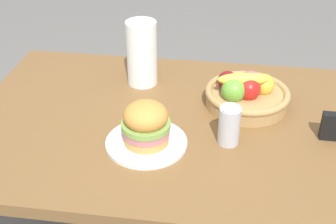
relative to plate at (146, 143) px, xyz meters
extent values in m
cube|color=brown|center=(0.09, 0.14, -0.03)|extent=(1.40, 0.90, 0.04)
cylinder|color=brown|center=(-0.53, 0.51, -0.40)|extent=(0.07, 0.07, 0.71)
cylinder|color=brown|center=(0.71, 0.51, -0.40)|extent=(0.07, 0.07, 0.71)
cylinder|color=white|center=(0.00, 0.00, 0.00)|extent=(0.25, 0.25, 0.01)
cylinder|color=tan|center=(0.00, 0.00, 0.02)|extent=(0.14, 0.14, 0.03)
cylinder|color=#C67075|center=(0.00, 0.00, 0.05)|extent=(0.14, 0.14, 0.02)
cylinder|color=#84A84C|center=(0.00, 0.00, 0.07)|extent=(0.15, 0.15, 0.02)
ellipsoid|color=gold|center=(0.00, 0.00, 0.10)|extent=(0.13, 0.13, 0.08)
cylinder|color=silver|center=(0.25, 0.05, 0.05)|extent=(0.07, 0.07, 0.12)
cylinder|color=silver|center=(0.25, 0.05, 0.12)|extent=(0.06, 0.06, 0.00)
cylinder|color=tan|center=(0.30, 0.27, 0.02)|extent=(0.28, 0.28, 0.05)
torus|color=tan|center=(0.30, 0.27, 0.04)|extent=(0.29, 0.29, 0.02)
sphere|color=gold|center=(0.35, 0.29, 0.07)|extent=(0.07, 0.07, 0.07)
sphere|color=#D16066|center=(0.31, 0.31, 0.07)|extent=(0.07, 0.07, 0.07)
sphere|color=maroon|center=(0.23, 0.30, 0.07)|extent=(0.07, 0.07, 0.07)
sphere|color=#6BAD38|center=(0.25, 0.23, 0.07)|extent=(0.08, 0.08, 0.08)
sphere|color=red|center=(0.30, 0.25, 0.07)|extent=(0.08, 0.08, 0.08)
ellipsoid|color=yellow|center=(0.28, 0.25, 0.10)|extent=(0.18, 0.08, 0.06)
cylinder|color=white|center=(-0.08, 0.38, 0.11)|extent=(0.11, 0.11, 0.24)
cube|color=black|center=(0.55, 0.11, 0.04)|extent=(0.06, 0.03, 0.09)
camera|label=1|loc=(0.23, -1.12, 0.84)|focal=49.58mm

